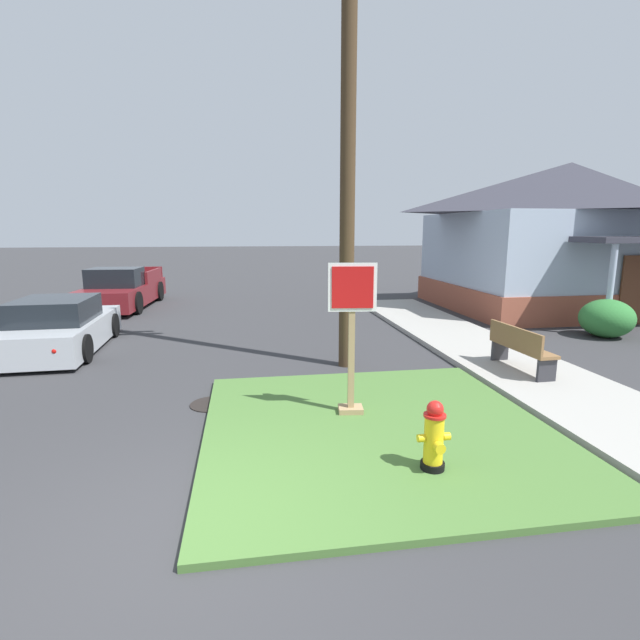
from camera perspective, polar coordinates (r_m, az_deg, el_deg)
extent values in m
plane|color=#333335|center=(4.85, -16.13, -24.20)|extent=(160.00, 160.00, 0.00)
cube|color=#477033|center=(6.75, 6.94, -12.92)|extent=(4.74, 4.89, 0.08)
cube|color=#9E9B93|center=(11.39, 19.13, -3.43)|extent=(2.20, 15.11, 0.12)
cylinder|color=black|center=(5.73, 13.54, -16.83)|extent=(0.28, 0.27, 0.08)
cylinder|color=yellow|center=(5.59, 13.68, -13.97)|extent=(0.22, 0.22, 0.55)
cylinder|color=red|center=(5.48, 13.82, -11.22)|extent=(0.25, 0.25, 0.03)
sphere|color=red|center=(5.45, 13.86, -10.49)|extent=(0.19, 0.19, 0.19)
cube|color=red|center=(5.43, 13.89, -9.80)|extent=(0.04, 0.04, 0.04)
cylinder|color=yellow|center=(5.53, 12.22, -13.90)|extent=(0.08, 0.09, 0.09)
cylinder|color=yellow|center=(5.64, 15.14, -13.53)|extent=(0.08, 0.09, 0.09)
cylinder|color=yellow|center=(5.47, 14.34, -14.85)|extent=(0.12, 0.09, 0.12)
cube|color=#A3845B|center=(6.83, 3.86, -2.61)|extent=(0.10, 0.10, 2.17)
cube|color=#A3845B|center=(7.15, 3.75, -10.79)|extent=(0.39, 0.32, 0.08)
cube|color=white|center=(6.64, 3.99, 3.99)|extent=(0.69, 0.09, 0.69)
cube|color=red|center=(6.63, 4.00, 3.97)|extent=(0.59, 0.08, 0.59)
cylinder|color=black|center=(7.83, -13.01, -9.95)|extent=(0.70, 0.70, 0.02)
cube|color=#ADB2B7|center=(12.42, -29.07, -1.41)|extent=(1.92, 4.12, 0.64)
cube|color=black|center=(12.13, -29.61, 0.98)|extent=(1.60, 1.92, 0.56)
cylinder|color=black|center=(13.88, -30.77, -0.83)|extent=(0.24, 0.63, 0.62)
cylinder|color=black|center=(13.40, -23.97, -0.60)|extent=(0.24, 0.63, 0.62)
cylinder|color=black|center=(11.01, -26.84, -3.16)|extent=(0.24, 0.63, 0.62)
sphere|color=white|center=(14.43, -28.74, 0.40)|extent=(0.14, 0.14, 0.14)
sphere|color=white|center=(14.13, -24.59, 0.56)|extent=(0.14, 0.14, 0.14)
sphere|color=red|center=(10.39, -29.62, -3.29)|extent=(0.12, 0.12, 0.12)
cube|color=maroon|center=(18.45, -22.86, 2.99)|extent=(2.16, 5.31, 0.68)
cube|color=black|center=(17.69, -23.69, 4.71)|extent=(1.72, 1.44, 0.68)
cube|color=maroon|center=(19.03, -19.63, 5.13)|extent=(0.22, 2.19, 0.44)
cube|color=maroon|center=(19.53, -24.71, 4.89)|extent=(0.22, 2.19, 0.44)
cube|color=maroon|center=(20.84, -20.96, 5.48)|extent=(1.69, 0.19, 0.44)
cylinder|color=black|center=(16.73, -21.48, 1.95)|extent=(0.30, 0.77, 0.76)
cylinder|color=black|center=(17.29, -27.09, 1.77)|extent=(0.30, 0.77, 0.76)
cylinder|color=black|center=(19.73, -19.09, 3.35)|extent=(0.30, 0.77, 0.76)
cylinder|color=black|center=(20.21, -23.95, 3.18)|extent=(0.30, 0.77, 0.76)
cube|color=brown|center=(9.72, 23.44, -3.10)|extent=(0.47, 1.62, 0.06)
cube|color=brown|center=(9.57, 22.66, -1.90)|extent=(0.13, 1.60, 0.38)
cube|color=#2D2D33|center=(9.22, 25.89, -5.54)|extent=(0.36, 0.08, 0.41)
cube|color=#2D2D33|center=(10.35, 21.07, -3.46)|extent=(0.36, 0.08, 0.41)
cylinder|color=#42301E|center=(9.62, 3.48, 24.16)|extent=(0.30, 0.30, 9.94)
cube|color=brown|center=(19.07, 27.13, 2.72)|extent=(8.27, 6.50, 0.90)
cube|color=#9EADC1|center=(18.94, 27.57, 7.74)|extent=(8.10, 6.37, 2.45)
pyramid|color=#33333D|center=(18.98, 28.13, 14.00)|extent=(8.68, 6.83, 1.71)
cylinder|color=#9EADC1|center=(14.33, 31.88, 3.22)|extent=(0.16, 0.16, 2.51)
cube|color=brown|center=(16.50, 33.95, 3.08)|extent=(0.90, 0.06, 2.00)
ellipsoid|color=#2E7233|center=(14.31, 31.56, 0.18)|extent=(1.33, 1.33, 1.00)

